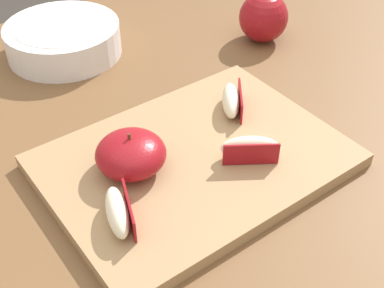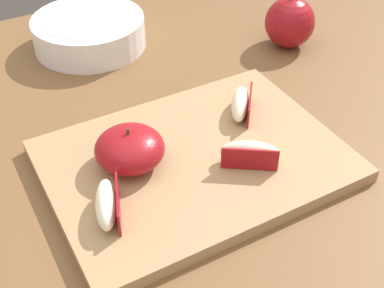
# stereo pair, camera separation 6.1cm
# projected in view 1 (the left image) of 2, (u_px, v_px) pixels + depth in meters

# --- Properties ---
(dining_table) EXTENTS (1.26, 1.00, 0.77)m
(dining_table) POSITION_uv_depth(u_px,v_px,m) (186.00, 211.00, 0.71)
(dining_table) COLOR brown
(dining_table) RESTS_ON ground_plane
(cutting_board) EXTENTS (0.36, 0.26, 0.02)m
(cutting_board) POSITION_uv_depth(u_px,v_px,m) (192.00, 162.00, 0.63)
(cutting_board) COLOR #A37F56
(cutting_board) RESTS_ON dining_table
(apple_half_skin_up) EXTENTS (0.08, 0.08, 0.05)m
(apple_half_skin_up) POSITION_uv_depth(u_px,v_px,m) (131.00, 154.00, 0.59)
(apple_half_skin_up) COLOR maroon
(apple_half_skin_up) RESTS_ON cutting_board
(apple_wedge_front) EXTENTS (0.06, 0.07, 0.03)m
(apple_wedge_front) POSITION_uv_depth(u_px,v_px,m) (232.00, 100.00, 0.69)
(apple_wedge_front) COLOR #F4EACC
(apple_wedge_front) RESTS_ON cutting_board
(apple_wedge_back) EXTENTS (0.05, 0.07, 0.03)m
(apple_wedge_back) POSITION_uv_depth(u_px,v_px,m) (118.00, 212.00, 0.53)
(apple_wedge_back) COLOR #F4EACC
(apple_wedge_back) RESTS_ON cutting_board
(apple_wedge_right) EXTENTS (0.07, 0.06, 0.03)m
(apple_wedge_right) POSITION_uv_depth(u_px,v_px,m) (250.00, 148.00, 0.61)
(apple_wedge_right) COLOR #F4EACC
(apple_wedge_right) RESTS_ON cutting_board
(whole_apple_red_delicious) EXTENTS (0.08, 0.08, 0.09)m
(whole_apple_red_delicious) POSITION_uv_depth(u_px,v_px,m) (264.00, 17.00, 0.86)
(whole_apple_red_delicious) COLOR maroon
(whole_apple_red_delicious) RESTS_ON dining_table
(ceramic_fruit_bowl) EXTENTS (0.19, 0.19, 0.05)m
(ceramic_fruit_bowl) POSITION_uv_depth(u_px,v_px,m) (63.00, 38.00, 0.83)
(ceramic_fruit_bowl) COLOR white
(ceramic_fruit_bowl) RESTS_ON dining_table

